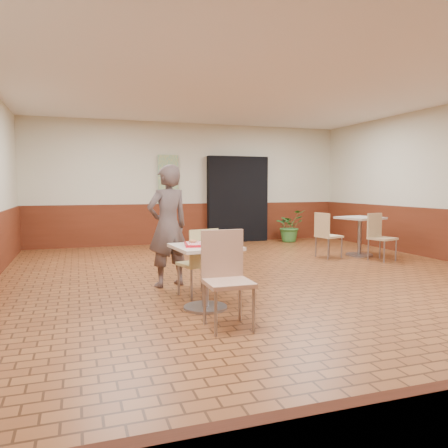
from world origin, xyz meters
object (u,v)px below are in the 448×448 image
object	(u,v)px
ring_donut	(193,241)
chair_second_left	(326,233)
long_john_donut	(209,241)
main_table	(205,266)
paper_cup	(212,238)
customer	(168,226)
potted_plant	(290,226)
chair_second_front	(379,234)
chair_main_back	(200,259)
chair_main_front	(226,273)
serving_tray	(205,244)
second_table	(360,230)

from	to	relation	value
ring_donut	chair_second_left	size ratio (longest dim) A/B	0.11
long_john_donut	chair_second_left	bearing A→B (deg)	40.32
main_table	ring_donut	size ratio (longest dim) A/B	7.60
paper_cup	long_john_donut	bearing A→B (deg)	-118.77
customer	potted_plant	distance (m)	5.64
customer	chair_second_front	xyz separation A→B (m)	(4.33, 0.88, -0.36)
main_table	chair_main_back	xyz separation A→B (m)	(0.08, 0.53, -0.01)
chair_main_front	ring_donut	xyz separation A→B (m)	(-0.15, 0.77, 0.25)
customer	chair_second_left	size ratio (longest dim) A/B	1.92
customer	long_john_donut	size ratio (longest dim) A/B	10.71
ring_donut	potted_plant	xyz separation A→B (m)	(3.92, 5.17, -0.39)
chair_main_front	chair_second_front	size ratio (longest dim) A/B	1.09
long_john_donut	potted_plant	size ratio (longest dim) A/B	0.20
customer	serving_tray	size ratio (longest dim) A/B	3.69
potted_plant	main_table	bearing A→B (deg)	-125.81
second_table	chair_second_front	world-z (taller)	chair_second_front
serving_tray	paper_cup	bearing A→B (deg)	34.45
chair_main_front	ring_donut	size ratio (longest dim) A/B	9.97
chair_second_left	long_john_donut	bearing A→B (deg)	119.28
serving_tray	second_table	world-z (taller)	second_table
paper_cup	potted_plant	xyz separation A→B (m)	(3.70, 5.19, -0.42)
chair_main_front	chair_second_front	world-z (taller)	chair_main_front
main_table	customer	bearing A→B (deg)	98.04
chair_main_front	serving_tray	bearing A→B (deg)	92.47
paper_cup	second_table	xyz separation A→B (m)	(4.04, 2.70, -0.29)
ring_donut	chair_second_front	xyz separation A→B (m)	(4.27, 2.08, -0.29)
paper_cup	chair_second_left	size ratio (longest dim) A/B	0.11
ring_donut	long_john_donut	bearing A→B (deg)	-39.18
chair_second_front	customer	bearing A→B (deg)	176.26
customer	chair_second_left	xyz separation A→B (m)	(3.50, 1.45, -0.36)
chair_second_front	potted_plant	world-z (taller)	chair_second_front
paper_cup	serving_tray	bearing A→B (deg)	-145.55
customer	serving_tray	distance (m)	1.31
long_john_donut	ring_donut	bearing A→B (deg)	140.82
chair_main_front	chair_main_back	size ratio (longest dim) A/B	1.10
chair_main_back	second_table	world-z (taller)	chair_main_back
main_table	chair_second_left	distance (m)	4.30
ring_donut	long_john_donut	xyz separation A→B (m)	(0.16, -0.13, 0.01)
potted_plant	chair_second_left	bearing A→B (deg)	-100.70
main_table	potted_plant	world-z (taller)	potted_plant
second_table	chair_main_back	bearing A→B (deg)	-151.08
main_table	chair_main_front	bearing A→B (deg)	-88.03
customer	chair_second_left	distance (m)	3.81
paper_cup	chair_second_front	bearing A→B (deg)	27.45
serving_tray	chair_second_front	xyz separation A→B (m)	(4.15, 2.17, -0.26)
chair_main_back	chair_second_left	world-z (taller)	chair_second_left
long_john_donut	paper_cup	xyz separation A→B (m)	(0.06, 0.11, 0.03)
chair_main_back	chair_second_left	bearing A→B (deg)	-160.12
serving_tray	ring_donut	xyz separation A→B (m)	(-0.13, 0.09, 0.03)
serving_tray	potted_plant	size ratio (longest dim) A/B	0.57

